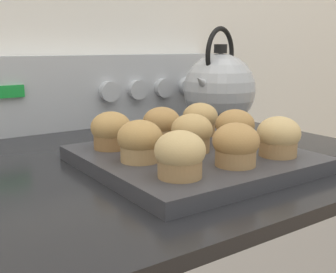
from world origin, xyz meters
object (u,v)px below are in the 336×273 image
muffin_r0_c1 (236,145)px  muffin_r1_c1 (192,134)px  muffin_r2_c0 (111,131)px  muffin_r2_c2 (200,120)px  muffin_pan (192,159)px  muffin_r0_c2 (278,137)px  muffin_r1_c0 (140,142)px  muffin_r1_c2 (235,128)px  tea_kettle (219,88)px  muffin_r0_c0 (180,155)px  muffin_r2_c1 (162,125)px

muffin_r0_c1 → muffin_r1_c1: same height
muffin_r2_c0 → muffin_r2_c2: size_ratio=1.00×
muffin_pan → muffin_r0_c2: muffin_r0_c2 is taller
muffin_r0_c2 → muffin_r1_c0: (-0.19, 0.09, 0.00)m
muffin_r1_c1 → muffin_r1_c2: size_ratio=1.00×
muffin_pan → muffin_r1_c1: size_ratio=4.82×
muffin_r1_c2 → muffin_r2_c2: size_ratio=1.00×
muffin_r0_c2 → muffin_r1_c1: bearing=134.3°
muffin_r0_c2 → muffin_r1_c0: bearing=153.7°
muffin_r1_c1 → muffin_r1_c2: bearing=-2.7°
muffin_r1_c1 → muffin_r2_c0: bearing=135.9°
muffin_r1_c1 → tea_kettle: size_ratio=0.29×
muffin_r2_c0 → muffin_r0_c0: bearing=-89.6°
muffin_r0_c1 → muffin_r1_c1: bearing=91.3°
muffin_pan → muffin_r1_c0: muffin_r1_c0 is taller
muffin_r0_c0 → muffin_r2_c1: same height
muffin_r1_c0 → muffin_r1_c2: size_ratio=1.00×
muffin_r2_c0 → muffin_r0_c2: bearing=-44.9°
muffin_r0_c1 → muffin_r2_c0: same height
muffin_r1_c2 → muffin_r1_c0: bearing=179.3°
muffin_r0_c0 → muffin_r0_c2: size_ratio=1.00×
muffin_r1_c0 → muffin_r1_c1: bearing=1.1°
muffin_r2_c1 → muffin_pan: bearing=-91.8°
muffin_r0_c2 → muffin_r1_c2: 0.09m
muffin_r0_c0 → muffin_r1_c0: size_ratio=1.00×
tea_kettle → muffin_r2_c1: bearing=-150.7°
muffin_r0_c0 → muffin_r2_c2: same height
muffin_r1_c2 → tea_kettle: size_ratio=0.29×
muffin_r1_c2 → muffin_r2_c0: size_ratio=1.00×
muffin_pan → tea_kettle: tea_kettle is taller
muffin_r0_c0 → muffin_r2_c1: size_ratio=1.00×
muffin_pan → muffin_r1_c0: (-0.09, 0.00, 0.04)m
muffin_r1_c0 → muffin_r0_c0: bearing=-88.5°
muffin_r1_c2 → muffin_r2_c1: (-0.08, 0.09, 0.00)m
muffin_r0_c2 → muffin_r2_c2: size_ratio=1.00×
muffin_r0_c0 → muffin_r0_c2: (0.18, 0.00, 0.00)m
muffin_pan → muffin_r2_c2: 0.14m
muffin_r0_c0 → muffin_r1_c1: 0.13m
muffin_r0_c0 → muffin_r0_c1: same height
muffin_r0_c0 → muffin_r2_c0: (-0.00, 0.19, 0.00)m
muffin_r0_c2 → muffin_r0_c1: bearing=-178.5°
muffin_r0_c2 → tea_kettle: (0.17, 0.32, 0.04)m
muffin_r0_c1 → muffin_r0_c0: bearing=179.5°
muffin_r1_c0 → muffin_r1_c1: 0.09m
muffin_r2_c2 → muffin_r0_c0: bearing=-134.4°
muffin_r1_c0 → muffin_pan: bearing=-0.3°
muffin_pan → muffin_r0_c2: 0.14m
muffin_r2_c0 → muffin_r1_c2: bearing=-27.7°
muffin_r0_c0 → muffin_pan: bearing=45.5°
muffin_r2_c1 → tea_kettle: 0.30m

